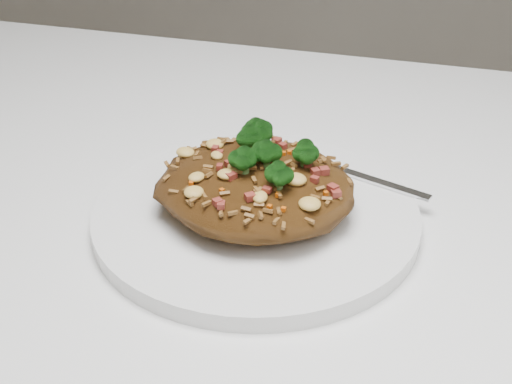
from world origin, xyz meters
TOP-DOWN VIEW (x-y plane):
  - dining_table at (0.00, 0.00)m, footprint 1.20×0.80m
  - plate at (-0.04, 0.01)m, footprint 0.26×0.26m
  - fried_rice at (-0.04, 0.01)m, footprint 0.16×0.14m
  - fork at (0.02, 0.08)m, footprint 0.16×0.07m

SIDE VIEW (x-z plane):
  - dining_table at x=0.00m, z-range 0.28..1.03m
  - plate at x=-0.04m, z-range 0.75..0.76m
  - fork at x=0.02m, z-range 0.76..0.77m
  - fried_rice at x=-0.04m, z-range 0.76..0.82m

